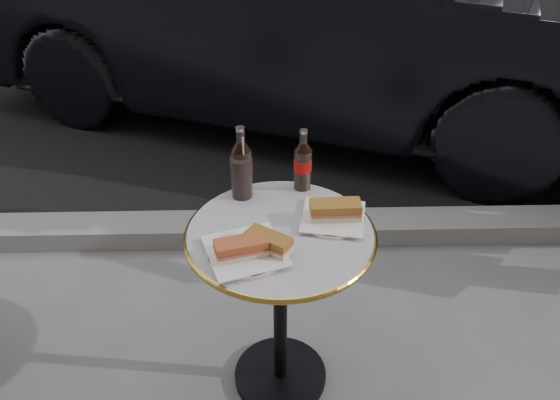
{
  "coord_description": "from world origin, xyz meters",
  "views": [
    {
      "loc": [
        -0.04,
        -1.39,
        1.81
      ],
      "look_at": [
        0.0,
        0.05,
        0.82
      ],
      "focal_mm": 35.0,
      "sensor_mm": 36.0,
      "label": 1
    }
  ],
  "objects_px": {
    "cola_bottle_left": "(242,161)",
    "parked_car": "(305,7)",
    "cola_bottle_right": "(303,160)",
    "bistro_table": "(280,312)",
    "plate_left": "(246,253)",
    "cola_glass": "(242,177)",
    "plate_right": "(333,218)"
  },
  "relations": [
    {
      "from": "bistro_table",
      "to": "cola_bottle_left",
      "type": "xyz_separation_m",
      "value": [
        -0.13,
        0.23,
        0.49
      ]
    },
    {
      "from": "plate_left",
      "to": "cola_bottle_right",
      "type": "xyz_separation_m",
      "value": [
        0.19,
        0.37,
        0.11
      ]
    },
    {
      "from": "cola_bottle_left",
      "to": "cola_bottle_right",
      "type": "height_order",
      "value": "cola_bottle_left"
    },
    {
      "from": "plate_right",
      "to": "parked_car",
      "type": "xyz_separation_m",
      "value": [
        0.05,
        2.36,
        0.05
      ]
    },
    {
      "from": "cola_bottle_right",
      "to": "cola_glass",
      "type": "relative_size",
      "value": 1.5
    },
    {
      "from": "plate_left",
      "to": "cola_glass",
      "type": "xyz_separation_m",
      "value": [
        -0.02,
        0.32,
        0.07
      ]
    },
    {
      "from": "bistro_table",
      "to": "cola_glass",
      "type": "height_order",
      "value": "cola_glass"
    },
    {
      "from": "plate_left",
      "to": "cola_glass",
      "type": "height_order",
      "value": "cola_glass"
    },
    {
      "from": "parked_car",
      "to": "cola_glass",
      "type": "bearing_deg",
      "value": -168.16
    },
    {
      "from": "cola_bottle_right",
      "to": "parked_car",
      "type": "height_order",
      "value": "parked_car"
    },
    {
      "from": "cola_bottle_left",
      "to": "parked_car",
      "type": "distance_m",
      "value": 2.22
    },
    {
      "from": "cola_bottle_right",
      "to": "parked_car",
      "type": "distance_m",
      "value": 2.17
    },
    {
      "from": "cola_bottle_left",
      "to": "bistro_table",
      "type": "bearing_deg",
      "value": -61.25
    },
    {
      "from": "plate_right",
      "to": "cola_glass",
      "type": "xyz_separation_m",
      "value": [
        -0.3,
        0.15,
        0.07
      ]
    },
    {
      "from": "bistro_table",
      "to": "plate_left",
      "type": "xyz_separation_m",
      "value": [
        -0.11,
        -0.11,
        0.37
      ]
    },
    {
      "from": "cola_bottle_left",
      "to": "cola_bottle_right",
      "type": "relative_size",
      "value": 1.11
    },
    {
      "from": "cola_glass",
      "to": "parked_car",
      "type": "height_order",
      "value": "parked_car"
    },
    {
      "from": "plate_left",
      "to": "cola_bottle_right",
      "type": "bearing_deg",
      "value": 62.28
    },
    {
      "from": "plate_left",
      "to": "plate_right",
      "type": "height_order",
      "value": "plate_left"
    },
    {
      "from": "bistro_table",
      "to": "parked_car",
      "type": "distance_m",
      "value": 2.47
    },
    {
      "from": "cola_bottle_left",
      "to": "cola_glass",
      "type": "distance_m",
      "value": 0.06
    },
    {
      "from": "plate_left",
      "to": "cola_bottle_left",
      "type": "distance_m",
      "value": 0.37
    },
    {
      "from": "plate_right",
      "to": "cola_bottle_left",
      "type": "relative_size",
      "value": 0.83
    },
    {
      "from": "cola_bottle_left",
      "to": "parked_car",
      "type": "xyz_separation_m",
      "value": [
        0.36,
        2.19,
        -0.07
      ]
    },
    {
      "from": "parked_car",
      "to": "plate_right",
      "type": "bearing_deg",
      "value": -160.27
    },
    {
      "from": "plate_left",
      "to": "plate_right",
      "type": "relative_size",
      "value": 1.11
    },
    {
      "from": "cola_bottle_left",
      "to": "parked_car",
      "type": "relative_size",
      "value": 0.05
    },
    {
      "from": "cola_bottle_right",
      "to": "parked_car",
      "type": "relative_size",
      "value": 0.05
    },
    {
      "from": "parked_car",
      "to": "bistro_table",
      "type": "bearing_deg",
      "value": -164.38
    },
    {
      "from": "plate_left",
      "to": "cola_bottle_left",
      "type": "relative_size",
      "value": 0.93
    },
    {
      "from": "parked_car",
      "to": "cola_bottle_left",
      "type": "bearing_deg",
      "value": -168.22
    },
    {
      "from": "plate_left",
      "to": "plate_right",
      "type": "distance_m",
      "value": 0.33
    }
  ]
}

